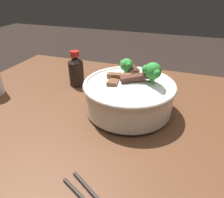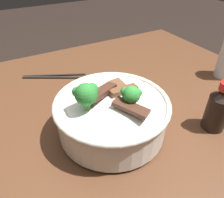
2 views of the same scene
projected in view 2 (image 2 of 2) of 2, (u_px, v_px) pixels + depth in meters
The scene contains 4 objects.
dining_table at pixel (91, 152), 0.65m from camera, with size 1.21×0.87×0.84m.
rice_bowl at pixel (112, 112), 0.48m from camera, with size 0.25×0.25×0.15m.
chopsticks_pair at pixel (54, 76), 0.71m from camera, with size 0.19×0.11×0.01m.
soy_sauce_bottle at pixel (218, 109), 0.49m from camera, with size 0.05×0.05×0.13m.
Camera 2 is at (-0.15, -0.40, 1.20)m, focal length 34.40 mm.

